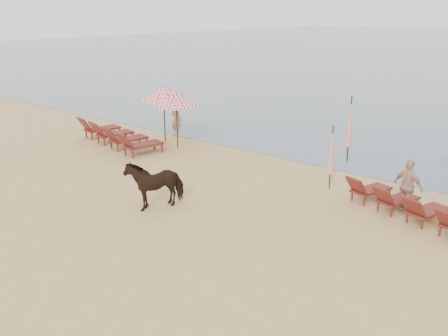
% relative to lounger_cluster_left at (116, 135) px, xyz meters
% --- Properties ---
extents(ground, '(120.00, 120.00, 0.00)m').
position_rel_lounger_cluster_left_xyz_m(ground, '(7.67, -7.14, -0.47)').
color(ground, tan).
rests_on(ground, ground).
extents(lounger_cluster_left, '(4.57, 2.62, 0.68)m').
position_rel_lounger_cluster_left_xyz_m(lounger_cluster_left, '(0.00, 0.00, 0.00)').
color(lounger_cluster_left, maroon).
rests_on(lounger_cluster_left, ground).
extents(lounger_cluster_right, '(3.86, 2.50, 0.57)m').
position_rel_lounger_cluster_left_xyz_m(lounger_cluster_right, '(12.31, 0.31, -0.08)').
color(lounger_cluster_right, maroon).
rests_on(lounger_cluster_right, ground).
extents(umbrella_open_left_a, '(1.93, 1.93, 2.20)m').
position_rel_lounger_cluster_left_xyz_m(umbrella_open_left_a, '(2.21, 1.42, 1.50)').
color(umbrella_open_left_a, black).
rests_on(umbrella_open_left_a, ground).
extents(umbrella_open_left_b, '(1.95, 1.99, 2.48)m').
position_rel_lounger_cluster_left_xyz_m(umbrella_open_left_b, '(1.08, 1.79, 1.68)').
color(umbrella_open_left_b, black).
rests_on(umbrella_open_left_b, ground).
extents(umbrella_closed_left, '(0.31, 0.31, 2.53)m').
position_rel_lounger_cluster_left_xyz_m(umbrella_closed_left, '(8.60, 4.08, 1.08)').
color(umbrella_closed_left, black).
rests_on(umbrella_closed_left, ground).
extents(umbrella_closed_right, '(0.25, 0.25, 2.09)m').
position_rel_lounger_cluster_left_xyz_m(umbrella_closed_right, '(9.50, 1.01, 0.81)').
color(umbrella_closed_right, black).
rests_on(umbrella_closed_right, ground).
extents(cow, '(1.27, 1.82, 1.41)m').
position_rel_lounger_cluster_left_xyz_m(cow, '(6.23, -3.57, 0.23)').
color(cow, black).
rests_on(cow, ground).
extents(beachgoer_left, '(0.58, 0.41, 1.54)m').
position_rel_lounger_cluster_left_xyz_m(beachgoer_left, '(0.76, 2.81, 0.29)').
color(beachgoer_left, tan).
rests_on(beachgoer_left, ground).
extents(beachgoer_right_b, '(0.98, 0.61, 1.56)m').
position_rel_lounger_cluster_left_xyz_m(beachgoer_right_b, '(12.13, 0.64, 0.31)').
color(beachgoer_right_b, tan).
rests_on(beachgoer_right_b, ground).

